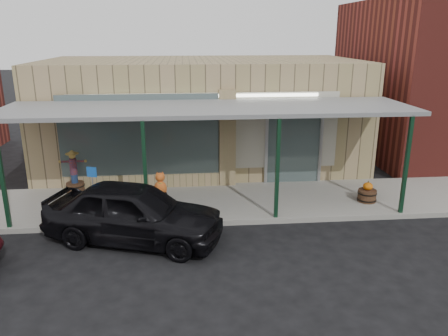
{
  "coord_description": "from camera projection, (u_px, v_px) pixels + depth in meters",
  "views": [
    {
      "loc": [
        -0.7,
        -9.13,
        5.14
      ],
      "look_at": [
        0.36,
        2.6,
        1.51
      ],
      "focal_mm": 35.0,
      "sensor_mm": 36.0,
      "label": 1
    }
  ],
  "objects": [
    {
      "name": "ground",
      "position": [
        219.0,
        262.0,
        10.27
      ],
      "size": [
        120.0,
        120.0,
        0.0
      ],
      "primitive_type": "plane",
      "color": "black",
      "rests_on": "ground"
    },
    {
      "name": "storefront",
      "position": [
        202.0,
        114.0,
        17.42
      ],
      "size": [
        12.0,
        6.25,
        4.2
      ],
      "color": "#A08762",
      "rests_on": "ground"
    },
    {
      "name": "barrel_scarecrow",
      "position": [
        75.0,
        179.0,
        14.09
      ],
      "size": [
        0.88,
        0.7,
        1.47
      ],
      "rotation": [
        0.0,
        0.0,
        -0.28
      ],
      "color": "#523821",
      "rests_on": "sidewalk"
    },
    {
      "name": "parked_sedan",
      "position": [
        134.0,
        212.0,
        11.13
      ],
      "size": [
        4.92,
        3.18,
        1.56
      ],
      "rotation": [
        0.0,
        0.0,
        1.25
      ],
      "color": "black",
      "rests_on": "ground"
    },
    {
      "name": "block_buildings_near",
      "position": [
        249.0,
        68.0,
        18.09
      ],
      "size": [
        61.0,
        8.0,
        8.0
      ],
      "color": "maroon",
      "rests_on": "ground"
    },
    {
      "name": "sidewalk",
      "position": [
        210.0,
        203.0,
        13.67
      ],
      "size": [
        40.0,
        3.2,
        0.15
      ],
      "primitive_type": "cube",
      "color": "gray",
      "rests_on": "ground"
    },
    {
      "name": "barrel_pumpkin",
      "position": [
        367.0,
        194.0,
        13.52
      ],
      "size": [
        0.67,
        0.67,
        0.66
      ],
      "rotation": [
        0.0,
        0.0,
        0.22
      ],
      "color": "#523821",
      "rests_on": "sidewalk"
    },
    {
      "name": "awning",
      "position": [
        209.0,
        110.0,
        12.77
      ],
      "size": [
        12.0,
        3.0,
        3.04
      ],
      "color": "slate",
      "rests_on": "ground"
    },
    {
      "name": "handicap_sign",
      "position": [
        93.0,
        184.0,
        12.38
      ],
      "size": [
        0.29,
        0.1,
        1.42
      ],
      "rotation": [
        0.0,
        0.0,
        -0.29
      ],
      "color": "gray",
      "rests_on": "sidewalk"
    }
  ]
}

